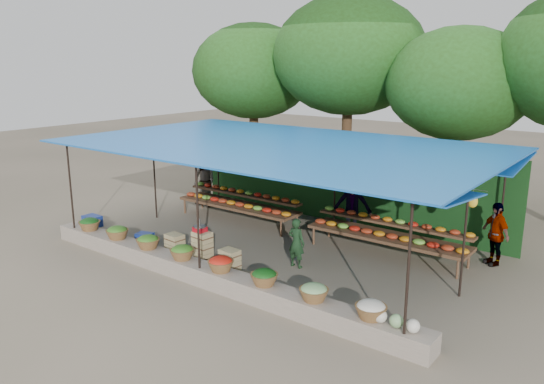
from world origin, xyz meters
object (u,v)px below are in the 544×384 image
Objects in this scene: crate_counter at (202,249)px; blue_crate_back at (92,221)px; blue_crate_front at (145,238)px; weighing_scale at (200,228)px; vendor_seated at (296,243)px.

blue_crate_back is at bearing 179.10° from crate_counter.
crate_counter is 2.25m from blue_crate_front.
weighing_scale is at bearing -18.22° from blue_crate_front.
blue_crate_back is (-6.75, -1.05, -0.45)m from vendor_seated.
crate_counter is 4.37× the size of blue_crate_back.
blue_crate_front is at bearing 178.30° from crate_counter.
blue_crate_front is at bearing 13.63° from vendor_seated.
vendor_seated is (2.11, 1.12, -0.24)m from weighing_scale.
vendor_seated is at bearing 28.33° from crate_counter.
weighing_scale is 2.32m from blue_crate_front.
weighing_scale is (-0.04, -0.00, 0.54)m from crate_counter.
vendor_seated reaches higher than weighing_scale.
weighing_scale is 0.61× the size of blue_crate_back.
weighing_scale is at bearing -180.00° from crate_counter.
blue_crate_front is at bearing 1.09° from blue_crate_back.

